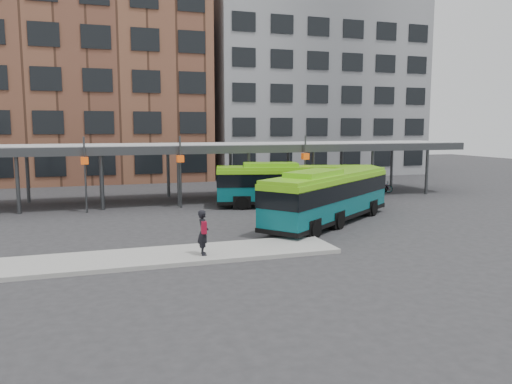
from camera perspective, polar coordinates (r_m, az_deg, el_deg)
name	(u,v)px	position (r m, az deg, el deg)	size (l,w,h in m)	color
ground	(273,234)	(25.30, 1.90, -4.86)	(120.00, 120.00, 0.00)	#28282B
boarding_island	(173,256)	(21.12, -9.52, -7.19)	(14.00, 3.00, 0.18)	gray
canopy	(213,147)	(37.10, -4.97, 5.12)	(40.00, 6.53, 4.80)	#999B9E
building_brick	(74,72)	(55.54, -20.06, 12.79)	(26.00, 14.00, 22.00)	brown
building_grey	(308,88)	(60.58, 5.95, 11.76)	(24.00, 14.00, 20.00)	slate
bus_front	(329,195)	(28.15, 8.35, -0.34)	(10.39, 8.80, 3.11)	#075056
bus_rear	(296,184)	(33.98, 4.62, 0.95)	(11.13, 4.84, 3.00)	#075056
pedestrian	(203,232)	(20.55, -6.05, -4.58)	(0.48, 0.71, 1.86)	black
bike_rack	(369,188)	(41.42, 12.81, 0.45)	(4.75, 1.72, 1.06)	slate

